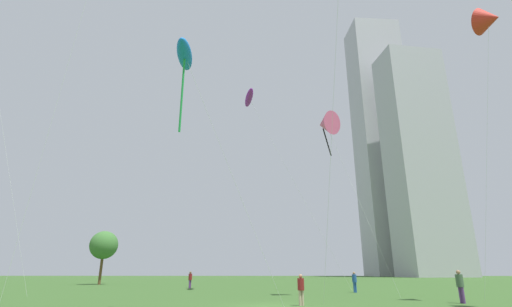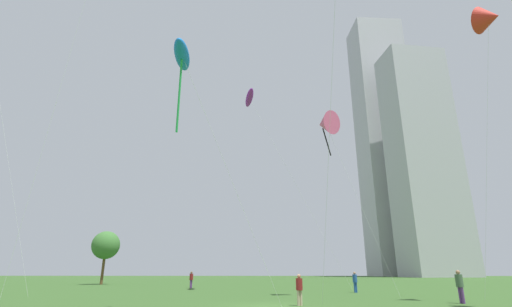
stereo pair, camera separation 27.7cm
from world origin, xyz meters
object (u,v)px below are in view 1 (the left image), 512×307
object	(u,v)px
person_standing_2	(190,278)
kite_flying_2	(185,56)
kite_flying_3	(326,124)
kite_flying_5	(249,98)
distant_highrise_1	(419,157)
park_tree_0	(104,245)
person_standing_3	(460,284)
person_standing_0	(301,287)
kite_flying_6	(489,20)
distant_highrise_0	(382,140)
person_standing_1	(354,280)

from	to	relation	value
person_standing_2	kite_flying_2	world-z (taller)	kite_flying_2
kite_flying_3	kite_flying_5	world-z (taller)	kite_flying_5
kite_flying_2	distant_highrise_1	size ratio (longest dim) A/B	0.16
kite_flying_5	park_tree_0	distance (m)	31.29
kite_flying_2	person_standing_3	bearing A→B (deg)	25.64
kite_flying_5	distant_highrise_1	distance (m)	106.34
kite_flying_5	distant_highrise_1	bearing A→B (deg)	58.28
person_standing_0	kite_flying_2	bearing A→B (deg)	-166.71
kite_flying_2	park_tree_0	distance (m)	42.75
person_standing_3	kite_flying_6	xyz separation A→B (m)	(3.85, -1.73, 16.75)
kite_flying_2	distant_highrise_0	xyz separation A→B (m)	(52.35, 131.35, 42.73)
person_standing_0	kite_flying_2	world-z (taller)	kite_flying_2
kite_flying_3	kite_flying_6	bearing A→B (deg)	-33.31
person_standing_1	person_standing_3	bearing A→B (deg)	-106.99
person_standing_2	park_tree_0	distance (m)	18.99
person_standing_0	person_standing_3	xyz separation A→B (m)	(9.32, 1.82, 0.12)
kite_flying_2	kite_flying_5	bearing A→B (deg)	83.89
kite_flying_3	park_tree_0	distance (m)	38.76
person_standing_1	distant_highrise_0	distance (m)	131.45
distant_highrise_1	person_standing_3	bearing A→B (deg)	-122.86
kite_flying_3	park_tree_0	bearing A→B (deg)	138.18
person_standing_2	kite_flying_2	xyz separation A→B (m)	(4.59, -26.53, 10.86)
person_standing_0	kite_flying_5	world-z (taller)	kite_flying_5
person_standing_1	person_standing_3	size ratio (longest dim) A/B	0.94
person_standing_3	park_tree_0	world-z (taller)	park_tree_0
distant_highrise_1	distant_highrise_0	bearing A→B (deg)	91.04
kite_flying_3	distant_highrise_1	bearing A→B (deg)	63.43
park_tree_0	distant_highrise_0	xyz separation A→B (m)	(71.85, 93.88, 49.29)
person_standing_0	kite_flying_5	size ratio (longest dim) A/B	0.08
person_standing_1	person_standing_2	distance (m)	17.97
kite_flying_5	park_tree_0	bearing A→B (deg)	140.64
person_standing_3	kite_flying_2	size ratio (longest dim) A/B	0.15
park_tree_0	kite_flying_3	bearing A→B (deg)	-41.82
kite_flying_5	park_tree_0	world-z (taller)	kite_flying_5
kite_flying_6	park_tree_0	distance (m)	51.52
person_standing_0	distant_highrise_1	distance (m)	121.52
person_standing_3	park_tree_0	distance (m)	46.13
person_standing_1	person_standing_3	xyz separation A→B (m)	(3.58, -11.26, 0.06)
person_standing_2	park_tree_0	world-z (taller)	park_tree_0
kite_flying_2	kite_flying_6	bearing A→B (deg)	16.22
kite_flying_6	distant_highrise_0	xyz separation A→B (m)	(33.42, 125.85, 36.80)
person_standing_3	kite_flying_3	size ratio (longest dim) A/B	0.13
park_tree_0	distant_highrise_1	size ratio (longest dim) A/B	0.09
kite_flying_2	kite_flying_6	xyz separation A→B (m)	(18.93, 5.51, 5.93)
person_standing_3	park_tree_0	xyz separation A→B (m)	(-34.58, 30.24, 4.25)
kite_flying_3	kite_flying_6	distance (m)	12.99
park_tree_0	kite_flying_6	bearing A→B (deg)	-39.76
kite_flying_6	kite_flying_2	bearing A→B (deg)	-163.78
person_standing_2	distant_highrise_0	world-z (taller)	distant_highrise_0
person_standing_2	kite_flying_3	distance (m)	23.08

